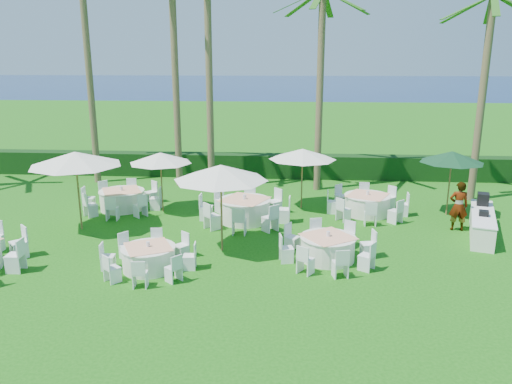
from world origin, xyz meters
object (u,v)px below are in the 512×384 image
banquet_table_f (367,204)px  umbrella_c (160,158)px  banquet_table_e (245,209)px  banquet_table_b (149,257)px  buffet_table (482,223)px  umbrella_b (221,173)px  staff_person (459,206)px  umbrella_d (302,154)px  banquet_table_c (328,247)px  umbrella_a (75,159)px  banquet_table_d (122,199)px  umbrella_green (452,157)px

banquet_table_f → umbrella_c: umbrella_c is taller
banquet_table_e → banquet_table_b: bearing=-116.6°
buffet_table → umbrella_b: bearing=-166.4°
umbrella_b → staff_person: 8.80m
banquet_table_b → umbrella_d: 8.29m
banquet_table_c → umbrella_a: 9.34m
banquet_table_d → umbrella_a: umbrella_a is taller
banquet_table_c → banquet_table_d: bearing=149.7°
banquet_table_f → buffet_table: (3.69, -2.17, 0.02)m
banquet_table_d → umbrella_d: 7.66m
banquet_table_e → banquet_table_d: bearing=167.5°
banquet_table_f → umbrella_b: umbrella_b is taller
banquet_table_f → umbrella_a: bearing=-166.1°
umbrella_a → banquet_table_c: bearing=-14.0°
umbrella_d → staff_person: size_ratio=1.52×
staff_person → banquet_table_f: bearing=-25.0°
banquet_table_b → staff_person: (10.17, 4.28, 0.54)m
banquet_table_b → buffet_table: 11.52m
banquet_table_d → banquet_table_e: size_ratio=0.93×
banquet_table_e → umbrella_c: bearing=164.0°
banquet_table_c → umbrella_green: size_ratio=1.17×
banquet_table_d → umbrella_b: umbrella_b is taller
banquet_table_c → banquet_table_d: 9.43m
banquet_table_f → staff_person: size_ratio=1.76×
umbrella_b → banquet_table_f: bearing=39.5°
umbrella_b → buffet_table: size_ratio=0.82×
banquet_table_c → banquet_table_d: size_ratio=0.93×
banquet_table_c → banquet_table_e: banquet_table_e is taller
banquet_table_d → buffet_table: (13.70, -2.10, 0.02)m
banquet_table_d → umbrella_d: size_ratio=1.17×
banquet_table_d → banquet_table_f: banquet_table_d is taller
banquet_table_e → umbrella_a: 6.41m
banquet_table_c → banquet_table_d: banquet_table_d is taller
banquet_table_e → umbrella_d: 3.43m
banquet_table_b → banquet_table_c: bearing=12.1°
banquet_table_b → umbrella_green: size_ratio=1.09×
staff_person → umbrella_c: bearing=-2.9°
banquet_table_d → banquet_table_e: bearing=-12.5°
banquet_table_b → banquet_table_f: (7.18, 5.97, 0.05)m
banquet_table_b → banquet_table_e: (2.38, 4.75, 0.09)m
umbrella_green → banquet_table_c: bearing=-135.2°
banquet_table_f → umbrella_d: size_ratio=1.16×
banquet_table_c → staff_person: size_ratio=1.66×
umbrella_d → buffet_table: size_ratio=0.76×
banquet_table_f → umbrella_b: bearing=-140.5°
umbrella_a → banquet_table_d: bearing=75.6°
umbrella_d → buffet_table: bearing=-24.3°
buffet_table → banquet_table_e: bearing=173.7°
banquet_table_d → staff_person: bearing=-7.1°
umbrella_c → umbrella_green: umbrella_green is taller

